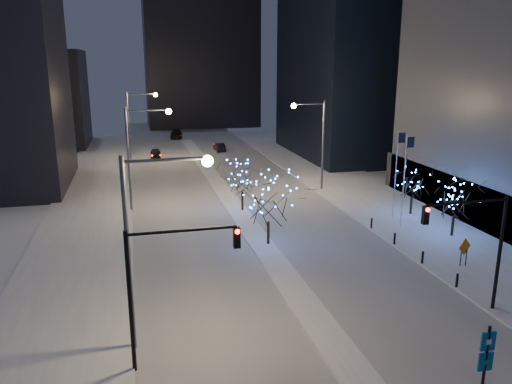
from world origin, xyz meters
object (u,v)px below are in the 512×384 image
object	(u,v)px
holiday_tree_median_far	(242,176)
traffic_signal_west	(164,274)
street_lamp_w_mid	(139,144)
holiday_tree_plaza_near	(455,199)
car_mid	(219,147)
street_lamp_w_far	(136,117)
car_near	(156,153)
street_lamp_w_near	(149,226)
holiday_tree_plaza_far	(413,184)
car_far	(176,134)
traffic_signal_east	(478,236)
construction_sign	(464,249)
street_lamp_east	(316,134)
holiday_tree_median_near	(268,199)
wayfinding_sign	(486,357)

from	to	relation	value
holiday_tree_median_far	traffic_signal_west	bearing A→B (deg)	-110.38
street_lamp_w_mid	holiday_tree_plaza_near	xyz separation A→B (m)	(24.79, -14.32, -3.20)
street_lamp_w_mid	car_mid	distance (m)	33.99
street_lamp_w_far	car_near	bearing A→B (deg)	44.23
street_lamp_w_near	holiday_tree_plaza_far	bearing A→B (deg)	34.50
car_far	holiday_tree_plaza_near	bearing A→B (deg)	-66.94
traffic_signal_west	holiday_tree_plaza_near	xyz separation A→B (m)	(24.29, 12.69, -1.46)
traffic_signal_east	construction_sign	distance (m)	7.78
traffic_signal_west	holiday_tree_median_far	bearing A→B (deg)	69.62
traffic_signal_west	street_lamp_east	bearing A→B (deg)	58.31
holiday_tree_median_far	holiday_tree_plaza_far	world-z (taller)	holiday_tree_median_far
car_near	street_lamp_w_near	bearing A→B (deg)	-91.21
traffic_signal_west	holiday_tree_median_near	distance (m)	17.06
car_mid	holiday_tree_plaza_near	bearing A→B (deg)	102.65
traffic_signal_west	traffic_signal_east	size ratio (longest dim) A/B	1.00
street_lamp_w_near	car_mid	xyz separation A→B (m)	(12.99, 55.86, -5.85)
car_far	construction_sign	bearing A→B (deg)	-70.79
traffic_signal_west	car_near	bearing A→B (deg)	87.77
holiday_tree_median_near	holiday_tree_plaza_near	distance (m)	15.47
street_lamp_east	holiday_tree_plaza_far	xyz separation A→B (m)	(5.65, -11.04, -3.36)
traffic_signal_west	holiday_tree_plaza_near	distance (m)	27.45
construction_sign	holiday_tree_plaza_far	bearing A→B (deg)	58.29
street_lamp_w_far	holiday_tree_plaza_far	bearing A→B (deg)	-53.25
holiday_tree_median_far	construction_sign	xyz separation A→B (m)	(12.24, -17.18, -2.12)
holiday_tree_plaza_far	traffic_signal_west	bearing A→B (deg)	-141.89
street_lamp_w_mid	car_mid	size ratio (longest dim) A/B	2.52
holiday_tree_median_far	construction_sign	size ratio (longest dim) A/B	2.46
holiday_tree_median_near	wayfinding_sign	distance (m)	20.90
street_lamp_east	car_near	bearing A→B (deg)	123.73
street_lamp_w_mid	car_far	xyz separation A→B (m)	(7.44, 46.60, -5.74)
traffic_signal_east	holiday_tree_median_far	distance (m)	24.59
traffic_signal_west	traffic_signal_east	world-z (taller)	same
car_mid	holiday_tree_median_far	world-z (taller)	holiday_tree_median_far
street_lamp_w_far	car_far	size ratio (longest dim) A/B	1.91
street_lamp_w_far	car_mid	world-z (taller)	street_lamp_w_far
street_lamp_w_mid	holiday_tree_plaza_far	world-z (taller)	street_lamp_w_mid
car_near	holiday_tree_plaza_far	xyz separation A→B (m)	(22.05, -35.60, 2.43)
street_lamp_w_far	holiday_tree_median_near	distance (m)	38.77
car_far	holiday_tree_median_near	bearing A→B (deg)	-80.90
car_near	street_lamp_w_far	bearing A→B (deg)	-134.12
street_lamp_w_near	construction_sign	distance (m)	22.80
street_lamp_east	car_mid	xyz separation A→B (m)	(-6.03, 27.86, -5.80)
traffic_signal_west	construction_sign	world-z (taller)	traffic_signal_west
car_mid	holiday_tree_plaza_far	size ratio (longest dim) A/B	0.89
street_lamp_east	holiday_tree_median_near	bearing A→B (deg)	-121.71
car_far	holiday_tree_plaza_far	size ratio (longest dim) A/B	1.17
car_mid	holiday_tree_plaza_near	size ratio (longest dim) A/B	0.81
construction_sign	car_far	bearing A→B (deg)	84.30
car_near	wayfinding_sign	distance (m)	61.50
street_lamp_w_far	car_mid	size ratio (longest dim) A/B	2.52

